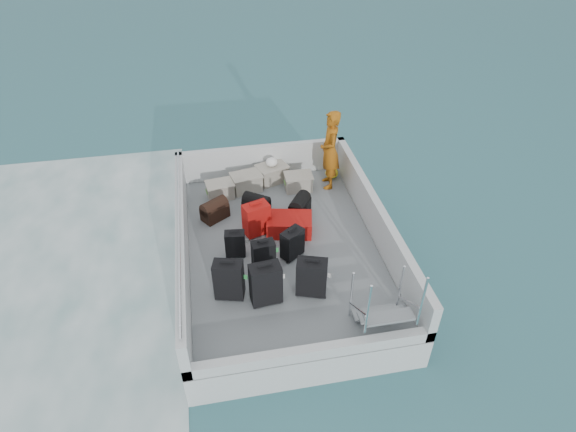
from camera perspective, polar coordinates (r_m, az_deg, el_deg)
name	(u,v)px	position (r m, az deg, el deg)	size (l,w,h in m)	color
ground	(282,270)	(9.09, -0.67, -6.45)	(160.00, 160.00, 0.00)	#184D57
wake_foam	(10,306)	(9.75, -30.07, -9.21)	(10.00, 10.00, 0.00)	white
ferry_hull	(282,258)	(8.89, -0.69, -5.05)	(3.60, 5.00, 0.60)	silver
deck	(282,246)	(8.68, -0.70, -3.55)	(3.30, 4.70, 0.02)	gray
deck_fittings	(305,239)	(8.25, 2.04, -2.69)	(3.60, 5.00, 0.90)	#B9BEBE
suitcase_0	(229,280)	(7.59, -7.02, -7.57)	(0.45, 0.26, 0.70)	black
suitcase_2	(235,244)	(8.37, -6.28, -3.33)	(0.34, 0.20, 0.50)	black
suitcase_3	(266,284)	(7.46, -2.66, -8.09)	(0.48, 0.28, 0.73)	black
suitcase_4	(264,256)	(8.06, -2.91, -4.72)	(0.38, 0.22, 0.56)	black
suitcase_5	(256,219)	(8.76, -3.76, -0.41)	(0.46, 0.28, 0.64)	#B2150D
suitcase_6	(312,278)	(7.61, 2.82, -7.30)	(0.48, 0.28, 0.66)	black
suitcase_7	(292,244)	(8.28, 0.52, -3.32)	(0.40, 0.23, 0.56)	black
suitcase_8	(289,224)	(8.88, 0.17, -1.01)	(0.54, 0.82, 0.32)	#B2150D
duffel_0	(215,211)	(9.31, -8.67, 0.55)	(0.50, 0.30, 0.32)	black
duffel_1	(256,206)	(9.37, -3.76, 1.23)	(0.50, 0.30, 0.32)	black
duffel_2	(300,207)	(9.31, 1.42, 1.06)	(0.48, 0.30, 0.32)	black
crate_0	(220,191)	(9.87, -8.01, 3.00)	(0.52, 0.36, 0.32)	#A9A193
crate_1	(247,183)	(10.01, -4.92, 3.92)	(0.58, 0.40, 0.35)	#A9A193
crate_2	(272,174)	(10.27, -1.91, 4.99)	(0.59, 0.41, 0.35)	#A9A193
crate_3	(298,183)	(10.01, 1.24, 3.98)	(0.53, 0.37, 0.32)	#A9A193
yellow_bag	(332,173)	(10.46, 5.21, 5.09)	(0.28, 0.26, 0.22)	yellow
white_bag	(272,163)	(10.12, -1.95, 6.27)	(0.24, 0.24, 0.18)	white
passenger	(330,150)	(9.83, 4.99, 7.78)	(0.62, 0.40, 1.67)	orange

